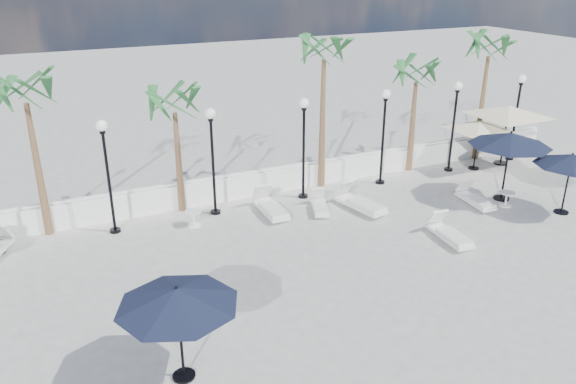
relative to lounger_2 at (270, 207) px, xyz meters
name	(u,v)px	position (x,y,z in m)	size (l,w,h in m)	color
ground	(404,278)	(1.72, -5.66, -0.26)	(100.00, 100.00, 0.00)	gray
balustrade	(292,177)	(1.72, 1.84, 0.21)	(26.00, 0.30, 1.01)	white
lamppost_1	(106,161)	(-5.28, 0.84, 2.23)	(0.36, 0.36, 3.84)	black
lamppost_2	(212,147)	(-1.78, 0.84, 2.23)	(0.36, 0.36, 3.84)	black
lamppost_3	(304,134)	(1.72, 0.84, 2.23)	(0.36, 0.36, 3.84)	black
lamppost_4	(384,124)	(5.22, 0.84, 2.23)	(0.36, 0.36, 3.84)	black
lamppost_5	(455,114)	(8.72, 0.84, 2.23)	(0.36, 0.36, 3.84)	black
lamppost_6	(518,105)	(12.22, 0.84, 2.23)	(0.36, 0.36, 3.84)	black
palm_0	(25,99)	(-7.28, 1.64, 4.28)	(2.60, 2.60, 5.50)	brown
palm_1	(174,109)	(-2.78, 1.64, 3.50)	(2.60, 2.60, 4.70)	brown
palm_2	(324,56)	(2.92, 1.64, 4.86)	(2.60, 2.60, 6.10)	brown
palm_3	(416,78)	(7.22, 1.64, 3.69)	(2.60, 2.60, 4.90)	brown
palm_4	(489,53)	(10.92, 1.64, 4.47)	(2.60, 2.60, 5.70)	brown
lounger_2	(270,207)	(0.00, 0.00, 0.00)	(0.71, 2.07, 0.77)	silver
lounger_3	(449,233)	(4.41, -4.35, -0.02)	(0.77, 1.95, 0.71)	silver
lounger_4	(475,199)	(7.17, -2.49, -0.03)	(0.77, 1.86, 0.68)	silver
lounger_5	(320,205)	(1.71, -0.54, -0.05)	(1.06, 1.70, 0.61)	silver
lounger_6	(360,202)	(3.10, -1.04, 0.01)	(1.14, 2.26, 0.81)	silver
side_table_1	(194,217)	(-2.76, 0.16, 0.08)	(0.58, 0.58, 0.56)	silver
side_table_2	(506,198)	(8.13, -3.05, 0.07)	(0.56, 0.56, 0.54)	silver
parasol_navy_left	(177,298)	(-5.09, -7.04, 1.76)	(2.60, 2.60, 2.29)	black
parasol_navy_mid	(510,140)	(8.47, -2.50, 2.09)	(2.98, 2.98, 2.67)	black
parasol_navy_right	(572,160)	(9.50, -4.36, 1.73)	(2.53, 2.53, 2.26)	black
parasol_cream_sq_a	(480,123)	(9.85, 0.54, 1.80)	(4.53, 4.53, 2.23)	black
parasol_cream_sq_b	(509,107)	(11.40, 0.54, 2.34)	(5.61, 5.61, 2.81)	black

